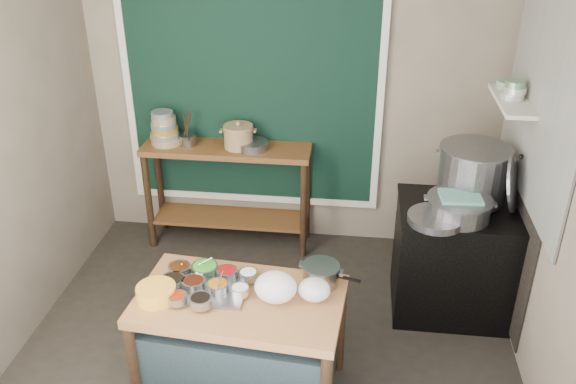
# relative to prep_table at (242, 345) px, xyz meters

# --- Properties ---
(floor) EXTENTS (3.50, 3.00, 0.02)m
(floor) POSITION_rel_prep_table_xyz_m (0.10, 0.50, -0.39)
(floor) COLOR black
(floor) RESTS_ON ground
(back_wall) EXTENTS (3.50, 0.02, 2.80)m
(back_wall) POSITION_rel_prep_table_xyz_m (0.10, 2.01, 1.02)
(back_wall) COLOR #7C6D5F
(back_wall) RESTS_ON floor
(left_wall) EXTENTS (0.02, 3.00, 2.80)m
(left_wall) POSITION_rel_prep_table_xyz_m (-1.66, 0.50, 1.02)
(left_wall) COLOR #7C6D5F
(left_wall) RESTS_ON floor
(right_wall) EXTENTS (0.02, 3.00, 2.80)m
(right_wall) POSITION_rel_prep_table_xyz_m (1.86, 0.50, 1.02)
(right_wall) COLOR #7C6D5F
(right_wall) RESTS_ON floor
(curtain_panel) EXTENTS (2.10, 0.02, 1.90)m
(curtain_panel) POSITION_rel_prep_table_xyz_m (-0.25, 1.97, 0.98)
(curtain_panel) COLOR black
(curtain_panel) RESTS_ON back_wall
(curtain_frame) EXTENTS (2.22, 0.03, 2.02)m
(curtain_frame) POSITION_rel_prep_table_xyz_m (-0.25, 1.96, 0.98)
(curtain_frame) COLOR beige
(curtain_frame) RESTS_ON back_wall
(tile_panel) EXTENTS (0.02, 1.70, 1.70)m
(tile_panel) POSITION_rel_prep_table_xyz_m (1.83, 1.05, 1.48)
(tile_panel) COLOR #B2B2AA
(tile_panel) RESTS_ON right_wall
(soot_patch) EXTENTS (0.01, 1.30, 1.30)m
(soot_patch) POSITION_rel_prep_table_xyz_m (1.84, 1.15, 0.32)
(soot_patch) COLOR black
(soot_patch) RESTS_ON right_wall
(wall_shelf) EXTENTS (0.22, 0.70, 0.03)m
(wall_shelf) POSITION_rel_prep_table_xyz_m (1.73, 1.35, 1.23)
(wall_shelf) COLOR beige
(wall_shelf) RESTS_ON right_wall
(prep_table) EXTENTS (1.30, 0.82, 0.75)m
(prep_table) POSITION_rel_prep_table_xyz_m (0.00, 0.00, 0.00)
(prep_table) COLOR brown
(prep_table) RESTS_ON floor
(back_counter) EXTENTS (1.45, 0.40, 0.95)m
(back_counter) POSITION_rel_prep_table_xyz_m (-0.45, 1.78, 0.10)
(back_counter) COLOR brown
(back_counter) RESTS_ON floor
(stove_block) EXTENTS (0.90, 0.68, 0.85)m
(stove_block) POSITION_rel_prep_table_xyz_m (1.45, 1.05, 0.05)
(stove_block) COLOR black
(stove_block) RESTS_ON floor
(stove_top) EXTENTS (0.92, 0.69, 0.03)m
(stove_top) POSITION_rel_prep_table_xyz_m (1.45, 1.05, 0.49)
(stove_top) COLOR black
(stove_top) RESTS_ON stove_block
(condiment_tray) EXTENTS (0.51, 0.37, 0.02)m
(condiment_tray) POSITION_rel_prep_table_xyz_m (-0.22, 0.05, 0.39)
(condiment_tray) COLOR gray
(condiment_tray) RESTS_ON prep_table
(condiment_bowls) EXTENTS (0.58, 0.46, 0.07)m
(condiment_bowls) POSITION_rel_prep_table_xyz_m (-0.24, 0.06, 0.43)
(condiment_bowls) COLOR gray
(condiment_bowls) RESTS_ON condiment_tray
(yellow_basin) EXTENTS (0.27, 0.27, 0.09)m
(yellow_basin) POSITION_rel_prep_table_xyz_m (-0.49, -0.08, 0.42)
(yellow_basin) COLOR gold
(yellow_basin) RESTS_ON prep_table
(saucepan) EXTENTS (0.30, 0.30, 0.13)m
(saucepan) POSITION_rel_prep_table_xyz_m (0.48, 0.20, 0.44)
(saucepan) COLOR gray
(saucepan) RESTS_ON prep_table
(plastic_bag_a) EXTENTS (0.29, 0.26, 0.19)m
(plastic_bag_a) POSITION_rel_prep_table_xyz_m (0.22, -0.00, 0.47)
(plastic_bag_a) COLOR white
(plastic_bag_a) RESTS_ON prep_table
(plastic_bag_b) EXTENTS (0.21, 0.18, 0.14)m
(plastic_bag_b) POSITION_rel_prep_table_xyz_m (0.45, 0.03, 0.45)
(plastic_bag_b) COLOR white
(plastic_bag_b) RESTS_ON prep_table
(bowl_stack) EXTENTS (0.26, 0.26, 0.29)m
(bowl_stack) POSITION_rel_prep_table_xyz_m (-0.98, 1.79, 0.70)
(bowl_stack) COLOR tan
(bowl_stack) RESTS_ON back_counter
(utensil_cup) EXTENTS (0.16, 0.16, 0.09)m
(utensil_cup) POSITION_rel_prep_table_xyz_m (-0.79, 1.79, 0.62)
(utensil_cup) COLOR gray
(utensil_cup) RESTS_ON back_counter
(ceramic_crock) EXTENTS (0.30, 0.30, 0.18)m
(ceramic_crock) POSITION_rel_prep_table_xyz_m (-0.34, 1.78, 0.66)
(ceramic_crock) COLOR olive
(ceramic_crock) RESTS_ON back_counter
(wide_bowl) EXTENTS (0.35, 0.35, 0.07)m
(wide_bowl) POSITION_rel_prep_table_xyz_m (-0.22, 1.76, 0.61)
(wide_bowl) COLOR gray
(wide_bowl) RESTS_ON back_counter
(stock_pot) EXTENTS (0.58, 0.58, 0.41)m
(stock_pot) POSITION_rel_prep_table_xyz_m (1.50, 1.21, 0.71)
(stock_pot) COLOR gray
(stock_pot) RESTS_ON stove_top
(pot_lid) EXTENTS (0.24, 0.44, 0.42)m
(pot_lid) POSITION_rel_prep_table_xyz_m (1.76, 1.09, 0.71)
(pot_lid) COLOR gray
(pot_lid) RESTS_ON stove_top
(steamer) EXTENTS (0.50, 0.50, 0.15)m
(steamer) POSITION_rel_prep_table_xyz_m (1.38, 0.92, 0.58)
(steamer) COLOR gray
(steamer) RESTS_ON stove_top
(green_cloth) EXTENTS (0.29, 0.23, 0.02)m
(green_cloth) POSITION_rel_prep_table_xyz_m (1.38, 0.92, 0.67)
(green_cloth) COLOR slate
(green_cloth) RESTS_ON steamer
(shallow_pan) EXTENTS (0.50, 0.50, 0.05)m
(shallow_pan) POSITION_rel_prep_table_xyz_m (1.22, 0.83, 0.53)
(shallow_pan) COLOR gray
(shallow_pan) RESTS_ON stove_top
(shelf_bowl_stack) EXTENTS (0.16, 0.16, 0.13)m
(shelf_bowl_stack) POSITION_rel_prep_table_xyz_m (1.73, 1.36, 1.30)
(shelf_bowl_stack) COLOR silver
(shelf_bowl_stack) RESTS_ON wall_shelf
(shelf_bowl_green) EXTENTS (0.19, 0.19, 0.06)m
(shelf_bowl_green) POSITION_rel_prep_table_xyz_m (1.73, 1.59, 1.27)
(shelf_bowl_green) COLOR gray
(shelf_bowl_green) RESTS_ON wall_shelf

